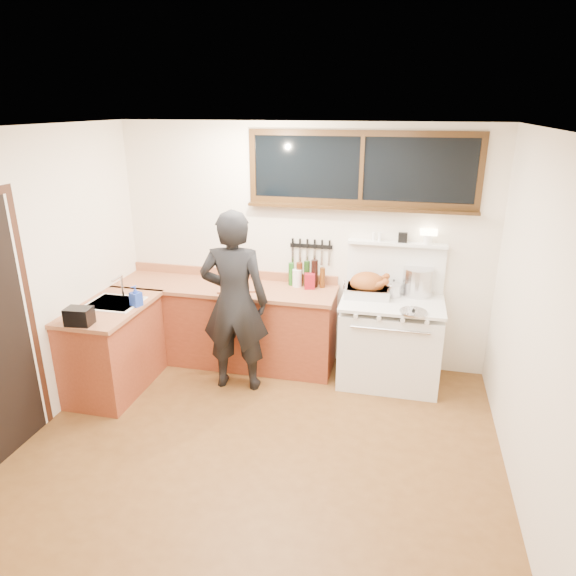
% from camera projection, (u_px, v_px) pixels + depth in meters
% --- Properties ---
extents(ground_plane, '(4.00, 3.50, 0.02)m').
position_uv_depth(ground_plane, '(260.00, 448.00, 4.38)').
color(ground_plane, brown).
extents(room_shell, '(4.10, 3.60, 2.65)m').
position_uv_depth(room_shell, '(256.00, 262.00, 3.81)').
color(room_shell, white).
rests_on(room_shell, ground).
extents(counter_back, '(2.44, 0.64, 1.00)m').
position_uv_depth(counter_back, '(226.00, 323.00, 5.72)').
color(counter_back, maroon).
rests_on(counter_back, ground).
extents(counter_left, '(0.64, 1.09, 0.90)m').
position_uv_depth(counter_left, '(114.00, 347.00, 5.15)').
color(counter_left, maroon).
rests_on(counter_left, ground).
extents(sink_unit, '(0.50, 0.45, 0.37)m').
position_uv_depth(sink_unit, '(115.00, 308.00, 5.08)').
color(sink_unit, white).
rests_on(sink_unit, counter_left).
extents(vintage_stove, '(1.02, 0.74, 1.58)m').
position_uv_depth(vintage_stove, '(390.00, 339.00, 5.29)').
color(vintage_stove, white).
rests_on(vintage_stove, ground).
extents(back_window, '(2.32, 0.13, 0.77)m').
position_uv_depth(back_window, '(361.00, 178.00, 5.12)').
color(back_window, black).
rests_on(back_window, room_shell).
extents(knife_strip, '(0.46, 0.03, 0.28)m').
position_uv_depth(knife_strip, '(311.00, 247.00, 5.49)').
color(knife_strip, black).
rests_on(knife_strip, room_shell).
extents(man, '(0.71, 0.51, 1.85)m').
position_uv_depth(man, '(234.00, 302.00, 5.04)').
color(man, black).
rests_on(man, ground).
extents(soap_bottle, '(0.12, 0.12, 0.21)m').
position_uv_depth(soap_bottle, '(136.00, 296.00, 4.97)').
color(soap_bottle, '#223EAB').
rests_on(soap_bottle, counter_left).
extents(toaster, '(0.24, 0.18, 0.16)m').
position_uv_depth(toaster, '(79.00, 316.00, 4.56)').
color(toaster, black).
rests_on(toaster, counter_left).
extents(cutting_board, '(0.48, 0.42, 0.14)m').
position_uv_depth(cutting_board, '(237.00, 284.00, 5.46)').
color(cutting_board, '#A36340').
rests_on(cutting_board, counter_back).
extents(roast_turkey, '(0.49, 0.37, 0.25)m').
position_uv_depth(roast_turkey, '(368.00, 286.00, 5.24)').
color(roast_turkey, silver).
rests_on(roast_turkey, vintage_stove).
extents(stockpot, '(0.36, 0.36, 0.29)m').
position_uv_depth(stockpot, '(418.00, 281.00, 5.25)').
color(stockpot, silver).
rests_on(stockpot, vintage_stove).
extents(saucepan, '(0.17, 0.29, 0.13)m').
position_uv_depth(saucepan, '(393.00, 290.00, 5.24)').
color(saucepan, silver).
rests_on(saucepan, vintage_stove).
extents(pot_lid, '(0.30, 0.30, 0.04)m').
position_uv_depth(pot_lid, '(413.00, 312.00, 4.83)').
color(pot_lid, silver).
rests_on(pot_lid, vintage_stove).
extents(coffee_tin, '(0.12, 0.11, 0.16)m').
position_uv_depth(coffee_tin, '(310.00, 281.00, 5.45)').
color(coffee_tin, maroon).
rests_on(coffee_tin, counter_back).
extents(pitcher, '(0.12, 0.12, 0.19)m').
position_uv_depth(pitcher, '(297.00, 278.00, 5.51)').
color(pitcher, white).
rests_on(pitcher, counter_back).
extents(bottle_cluster, '(0.40, 0.07, 0.30)m').
position_uv_depth(bottle_cluster, '(307.00, 274.00, 5.50)').
color(bottle_cluster, black).
rests_on(bottle_cluster, counter_back).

